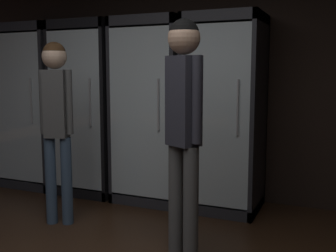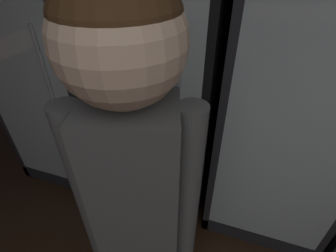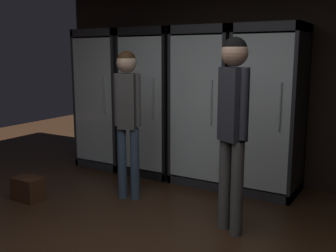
% 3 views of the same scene
% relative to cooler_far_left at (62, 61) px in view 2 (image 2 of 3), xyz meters
% --- Properties ---
extents(cooler_far_left, '(0.73, 0.68, 1.92)m').
position_rel_cooler_far_left_xyz_m(cooler_far_left, '(0.00, 0.00, 0.00)').
color(cooler_far_left, '#2B2B30').
rests_on(cooler_far_left, ground).
extents(cooler_left, '(0.73, 0.68, 1.92)m').
position_rel_cooler_far_left_xyz_m(cooler_left, '(0.78, -0.00, -0.00)').
color(cooler_left, black).
rests_on(cooler_left, ground).
extents(cooler_center, '(0.73, 0.68, 1.92)m').
position_rel_cooler_far_left_xyz_m(cooler_center, '(1.55, -0.00, -0.00)').
color(cooler_center, '#2B2B30').
rests_on(cooler_center, ground).
extents(shopper_near, '(0.29, 0.21, 1.63)m').
position_rel_cooler_far_left_xyz_m(shopper_near, '(1.09, -1.05, 0.09)').
color(shopper_near, '#384C66').
rests_on(shopper_near, ground).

